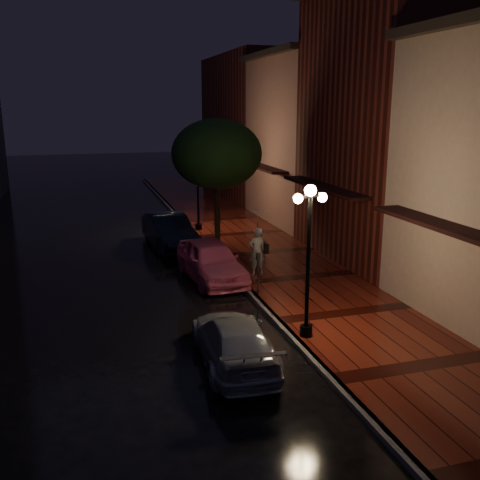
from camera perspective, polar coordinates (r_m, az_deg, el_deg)
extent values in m
plane|color=black|center=(19.81, 0.26, -4.97)|extent=(120.00, 120.00, 0.00)
cube|color=#44120C|center=(20.52, 6.29, -4.15)|extent=(4.50, 60.00, 0.15)
cube|color=#595451|center=(19.78, 0.26, -4.76)|extent=(0.25, 60.00, 0.15)
cube|color=#511914|center=(23.51, 15.63, 11.23)|extent=(5.00, 8.00, 11.00)
cube|color=#8C5951|center=(30.63, 7.44, 10.30)|extent=(5.00, 8.00, 9.00)
cube|color=#511914|center=(39.93, 1.49, 11.99)|extent=(5.00, 12.00, 10.00)
cylinder|color=black|center=(14.80, 7.26, -2.99)|extent=(0.12, 0.12, 4.00)
cylinder|color=black|center=(15.44, 7.05, -9.57)|extent=(0.36, 0.36, 0.30)
cube|color=black|center=(14.35, 7.51, 4.66)|extent=(0.70, 0.08, 0.08)
sphere|color=#FFCF99|center=(14.32, 7.53, 5.26)|extent=(0.32, 0.32, 0.32)
sphere|color=#FFCF99|center=(14.21, 6.21, 4.41)|extent=(0.26, 0.26, 0.26)
sphere|color=#FFCF99|center=(14.50, 8.77, 4.52)|extent=(0.26, 0.26, 0.26)
cylinder|color=black|center=(27.86, -4.49, 5.14)|extent=(0.12, 0.12, 4.00)
cylinder|color=black|center=(28.21, -4.42, 1.43)|extent=(0.36, 0.36, 0.30)
cube|color=black|center=(27.62, -4.58, 9.24)|extent=(0.70, 0.08, 0.08)
sphere|color=#FFCF99|center=(27.61, -4.58, 9.55)|extent=(0.32, 0.32, 0.32)
sphere|color=#FFCF99|center=(27.55, -5.29, 9.11)|extent=(0.26, 0.26, 0.26)
sphere|color=#FFCF99|center=(27.70, -3.86, 9.16)|extent=(0.26, 0.26, 0.26)
cylinder|color=black|center=(25.11, -2.44, 3.25)|extent=(0.28, 0.28, 3.20)
ellipsoid|color=black|center=(24.75, -2.51, 9.18)|extent=(4.16, 4.16, 3.20)
sphere|color=black|center=(25.56, -1.29, 7.99)|extent=(1.80, 1.80, 1.80)
sphere|color=black|center=(23.98, -3.48, 7.80)|extent=(1.80, 1.80, 1.80)
imported|color=#DF5B85|center=(20.35, -3.10, -2.17)|extent=(2.19, 4.70, 1.55)
imported|color=black|center=(25.29, -7.56, 0.99)|extent=(2.09, 4.91, 1.57)
imported|color=#9D9EA4|center=(13.96, -0.64, -10.65)|extent=(2.06, 4.44, 1.26)
imported|color=white|center=(20.33, 1.86, -1.26)|extent=(0.70, 0.48, 1.88)
imported|color=silver|center=(20.05, 1.89, 2.02)|extent=(1.09, 1.11, 1.00)
cylinder|color=black|center=(20.22, 1.87, -0.06)|extent=(0.02, 0.02, 1.50)
cube|color=black|center=(20.35, 2.74, -0.88)|extent=(0.15, 0.35, 0.38)
cylinder|color=black|center=(18.40, 1.93, -3.97)|extent=(0.07, 0.07, 1.23)
cube|color=black|center=(18.19, 1.95, -1.79)|extent=(0.15, 0.13, 0.25)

